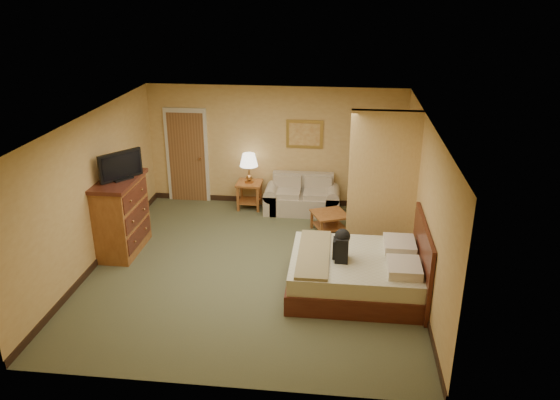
# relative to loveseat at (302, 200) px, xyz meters

# --- Properties ---
(floor) EXTENTS (6.00, 6.00, 0.00)m
(floor) POSITION_rel_loveseat_xyz_m (-0.63, -2.57, -0.26)
(floor) COLOR #505235
(floor) RESTS_ON ground
(ceiling) EXTENTS (6.00, 6.00, 0.00)m
(ceiling) POSITION_rel_loveseat_xyz_m (-0.63, -2.57, 2.34)
(ceiling) COLOR white
(ceiling) RESTS_ON back_wall
(back_wall) EXTENTS (5.50, 0.02, 2.60)m
(back_wall) POSITION_rel_loveseat_xyz_m (-0.63, 0.43, 1.04)
(back_wall) COLOR tan
(back_wall) RESTS_ON floor
(left_wall) EXTENTS (0.02, 6.00, 2.60)m
(left_wall) POSITION_rel_loveseat_xyz_m (-3.38, -2.57, 1.04)
(left_wall) COLOR tan
(left_wall) RESTS_ON floor
(right_wall) EXTENTS (0.02, 6.00, 2.60)m
(right_wall) POSITION_rel_loveseat_xyz_m (2.12, -2.57, 1.04)
(right_wall) COLOR tan
(right_wall) RESTS_ON floor
(partition) EXTENTS (1.20, 0.15, 2.60)m
(partition) POSITION_rel_loveseat_xyz_m (1.52, -1.64, 1.04)
(partition) COLOR tan
(partition) RESTS_ON floor
(door) EXTENTS (0.94, 0.16, 2.10)m
(door) POSITION_rel_loveseat_xyz_m (-2.58, 0.40, 0.77)
(door) COLOR beige
(door) RESTS_ON floor
(baseboard) EXTENTS (5.50, 0.02, 0.12)m
(baseboard) POSITION_rel_loveseat_xyz_m (-0.63, 0.42, -0.20)
(baseboard) COLOR black
(baseboard) RESTS_ON floor
(loveseat) EXTENTS (1.59, 0.74, 0.80)m
(loveseat) POSITION_rel_loveseat_xyz_m (0.00, 0.00, 0.00)
(loveseat) COLOR tan
(loveseat) RESTS_ON floor
(side_table) EXTENTS (0.54, 0.54, 0.59)m
(side_table) POSITION_rel_loveseat_xyz_m (-1.15, 0.08, 0.13)
(side_table) COLOR brown
(side_table) RESTS_ON floor
(table_lamp) EXTENTS (0.39, 0.39, 0.64)m
(table_lamp) POSITION_rel_loveseat_xyz_m (-1.15, 0.08, 0.81)
(table_lamp) COLOR #B07940
(table_lamp) RESTS_ON side_table
(coffee_table) EXTENTS (0.82, 0.82, 0.40)m
(coffee_table) POSITION_rel_loveseat_xyz_m (0.61, -0.98, 0.03)
(coffee_table) COLOR brown
(coffee_table) RESTS_ON floor
(wall_picture) EXTENTS (0.78, 0.04, 0.61)m
(wall_picture) POSITION_rel_loveseat_xyz_m (-0.00, 0.40, 1.34)
(wall_picture) COLOR #B78E3F
(wall_picture) RESTS_ON back_wall
(dresser) EXTENTS (0.68, 1.30, 1.39)m
(dresser) POSITION_rel_loveseat_xyz_m (-3.10, -2.19, 0.44)
(dresser) COLOR brown
(dresser) RESTS_ON floor
(tv) EXTENTS (0.54, 0.69, 0.50)m
(tv) POSITION_rel_loveseat_xyz_m (-3.00, -2.19, 1.37)
(tv) COLOR black
(tv) RESTS_ON dresser
(bed) EXTENTS (2.18, 1.85, 1.20)m
(bed) POSITION_rel_loveseat_xyz_m (1.19, -3.12, 0.06)
(bed) COLOR #441910
(bed) RESTS_ON floor
(backpack) EXTENTS (0.24, 0.30, 0.52)m
(backpack) POSITION_rel_loveseat_xyz_m (0.85, -3.23, 0.60)
(backpack) COLOR black
(backpack) RESTS_ON bed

